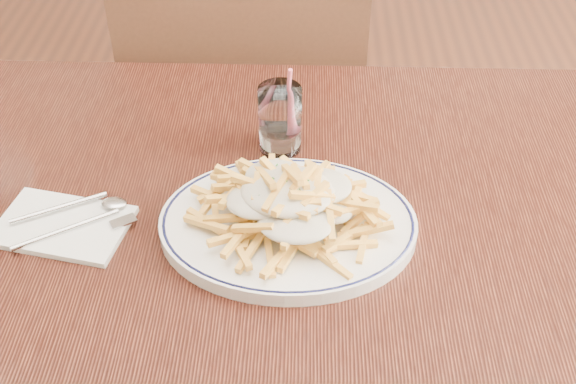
{
  "coord_description": "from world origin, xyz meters",
  "views": [
    {
      "loc": [
        0.09,
        -0.72,
        1.43
      ],
      "look_at": [
        0.07,
        -0.03,
        0.82
      ],
      "focal_mm": 45.0,
      "sensor_mm": 36.0,
      "label": 1
    }
  ],
  "objects_px": {
    "loaded_fries": "(288,198)",
    "fries_plate": "(288,225)",
    "chair_far": "(242,78)",
    "table": "(240,256)",
    "water_glass": "(280,123)"
  },
  "relations": [
    {
      "from": "loaded_fries",
      "to": "fries_plate",
      "type": "bearing_deg",
      "value": -90.0
    },
    {
      "from": "chair_far",
      "to": "fries_plate",
      "type": "distance_m",
      "value": 0.67
    },
    {
      "from": "table",
      "to": "chair_far",
      "type": "bearing_deg",
      "value": 94.72
    },
    {
      "from": "chair_far",
      "to": "loaded_fries",
      "type": "xyz_separation_m",
      "value": [
        0.12,
        -0.64,
        0.22
      ]
    },
    {
      "from": "table",
      "to": "chair_far",
      "type": "height_order",
      "value": "chair_far"
    },
    {
      "from": "fries_plate",
      "to": "chair_far",
      "type": "bearing_deg",
      "value": 100.72
    },
    {
      "from": "chair_far",
      "to": "water_glass",
      "type": "distance_m",
      "value": 0.51
    },
    {
      "from": "table",
      "to": "water_glass",
      "type": "distance_m",
      "value": 0.21
    },
    {
      "from": "loaded_fries",
      "to": "water_glass",
      "type": "xyz_separation_m",
      "value": [
        -0.02,
        0.19,
        -0.01
      ]
    },
    {
      "from": "table",
      "to": "water_glass",
      "type": "height_order",
      "value": "water_glass"
    },
    {
      "from": "fries_plate",
      "to": "loaded_fries",
      "type": "relative_size",
      "value": 1.39
    },
    {
      "from": "chair_far",
      "to": "water_glass",
      "type": "height_order",
      "value": "chair_far"
    },
    {
      "from": "table",
      "to": "water_glass",
      "type": "xyz_separation_m",
      "value": [
        0.05,
        0.16,
        0.12
      ]
    },
    {
      "from": "fries_plate",
      "to": "water_glass",
      "type": "xyz_separation_m",
      "value": [
        -0.02,
        0.19,
        0.03
      ]
    },
    {
      "from": "fries_plate",
      "to": "water_glass",
      "type": "bearing_deg",
      "value": 95.44
    }
  ]
}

